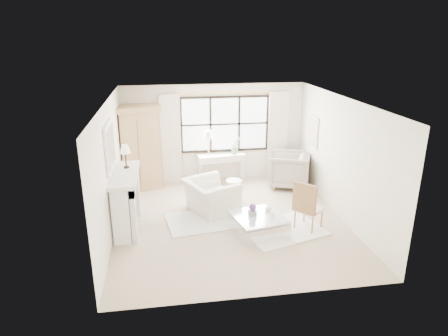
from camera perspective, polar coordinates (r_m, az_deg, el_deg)
The scene contains 32 objects.
floor at distance 9.03m, azimuth 0.92°, elevation -7.54°, with size 5.50×5.50×0.00m, color tan.
ceiling at distance 8.19m, azimuth 1.02°, elevation 9.63°, with size 5.50×5.50×0.00m, color white.
wall_back at distance 11.13m, azimuth -1.43°, elevation 5.01°, with size 5.00×5.00×0.00m, color silver.
wall_front at distance 6.02m, azimuth 5.42°, elevation -7.50°, with size 5.00×5.00×0.00m, color white.
wall_left at distance 8.48m, azimuth -15.93°, elevation -0.21°, with size 5.50×5.50×0.00m, color silver.
wall_right at distance 9.25m, azimuth 16.41°, elevation 1.34°, with size 5.50×5.50×0.00m, color beige.
window_pane at distance 11.10m, azimuth 0.12°, elevation 6.30°, with size 2.40×0.02×1.50m, color silver.
window_frame at distance 11.09m, azimuth 0.12°, elevation 6.28°, with size 2.50×0.04×1.50m, color black, non-canonical shape.
curtain_rod at distance 10.88m, azimuth 0.17°, elevation 10.70°, with size 0.04×0.04×3.30m, color #B78C3F.
curtain_left at distance 10.98m, azimuth -7.60°, elevation 4.03°, with size 0.55×0.10×2.47m, color beige.
curtain_right at distance 11.43m, azimuth 7.65°, elevation 4.62°, with size 0.55×0.10×2.47m, color beige.
fireplace at distance 8.70m, azimuth -14.04°, elevation -4.51°, with size 0.58×1.66×1.26m.
mirror_frame at distance 8.33m, azimuth -16.03°, elevation 2.99°, with size 0.05×1.15×0.95m, color white.
mirror_glass at distance 8.33m, azimuth -15.82°, elevation 3.00°, with size 0.02×1.00×0.80m, color #B5B9C1.
art_frame at distance 10.69m, azimuth 12.60°, elevation 5.08°, with size 0.04×0.62×0.82m, color silver.
art_canvas at distance 10.69m, azimuth 12.50°, elevation 5.08°, with size 0.01×0.52×0.72m, color #C4B098.
mantel_lamp at distance 8.67m, azimuth -13.96°, elevation 2.49°, with size 0.22×0.22×0.51m.
armoire at distance 10.73m, azimuth -12.03°, elevation 2.90°, with size 1.26×0.97×2.24m.
console_table at distance 11.20m, azimuth -0.41°, elevation 0.03°, with size 1.35×0.62×0.80m.
console_lamp at distance 10.86m, azimuth -2.27°, elevation 4.69°, with size 0.28×0.28×0.69m.
orchid_plant at distance 11.06m, azimuth 1.65°, elevation 3.26°, with size 0.26×0.21×0.48m, color #5E7D53.
side_table at distance 10.03m, azimuth 1.41°, elevation -2.70°, with size 0.40×0.40×0.51m.
rug_left at distance 9.01m, azimuth -2.71°, elevation -7.52°, with size 1.66×1.17×0.03m, color silver.
rug_right at distance 8.70m, azimuth 8.27°, elevation -8.72°, with size 1.67×1.25×0.03m, color white.
club_armchair at distance 9.34m, azimuth -1.89°, elevation -4.06°, with size 1.16×1.01×0.75m, color silver.
wingback_chair at distance 10.97m, azimuth 9.32°, elevation -0.24°, with size 1.01×1.04×0.94m, color #A19488.
french_chair at distance 8.72m, azimuth 11.90°, elevation -6.70°, with size 0.68×0.68×1.08m.
coffee_table at distance 8.49m, azimuth 4.93°, elevation -8.04°, with size 1.19×1.19×0.38m.
planter_box at distance 8.40m, azimuth 4.09°, elevation -6.41°, with size 0.15×0.15×0.11m, color gray.
planter_flowers at distance 8.35m, azimuth 4.11°, elevation -5.60°, with size 0.15×0.15×0.15m, color #512C6E.
pillar_candle at distance 8.36m, azimuth 6.89°, elevation -6.58°, with size 0.09×0.09×0.12m, color white.
coffee_vase at distance 8.63m, azimuth 6.34°, elevation -5.61°, with size 0.14×0.14×0.15m, color silver.
Camera 1 is at (-1.38, -7.97, 4.01)m, focal length 32.00 mm.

